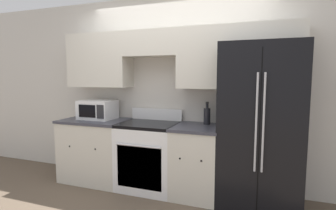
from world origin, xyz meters
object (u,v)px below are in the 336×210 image
(refrigerator, at_px, (260,126))
(microwave, at_px, (98,110))
(oven_range, at_px, (149,155))
(bottle, at_px, (207,115))

(refrigerator, distance_m, microwave, 2.23)
(refrigerator, xyz_separation_m, microwave, (-2.22, 0.03, 0.09))
(oven_range, relative_size, microwave, 2.14)
(refrigerator, distance_m, bottle, 0.66)
(bottle, bearing_deg, microwave, -176.30)
(oven_range, height_order, refrigerator, refrigerator)
(oven_range, distance_m, microwave, 1.01)
(oven_range, relative_size, refrigerator, 0.56)
(oven_range, xyz_separation_m, refrigerator, (1.39, 0.04, 0.49))
(bottle, bearing_deg, refrigerator, -11.32)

